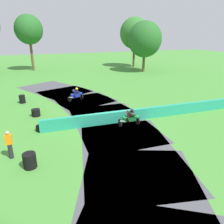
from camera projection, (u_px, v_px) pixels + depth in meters
ground_plane at (112, 123)px, 16.49m from camera, size 120.00×120.00×0.00m
track_asphalt at (93, 125)px, 16.04m from camera, size 11.35×34.58×0.01m
safety_barrier at (174, 110)px, 17.99m from camera, size 21.64×0.93×0.90m
motorcycle_lead_green at (130, 118)px, 15.75m from camera, size 1.69×0.75×1.43m
motorcycle_chase_blue at (76, 95)px, 21.58m from camera, size 1.70×1.13×1.42m
tire_stack_mid_a at (30, 161)px, 10.92m from camera, size 0.67×0.67×0.80m
tire_stack_mid_b at (40, 128)px, 15.10m from camera, size 0.59×0.59×0.40m
tire_stack_far at (36, 113)px, 17.74m from camera, size 0.69×0.69×0.60m
tire_stack_extra_a at (22, 99)px, 21.00m from camera, size 0.57×0.57×0.80m
track_marshal at (9, 145)px, 11.61m from camera, size 0.34×0.24×1.63m
tree_far_right at (29, 30)px, 36.91m from camera, size 4.75×4.75×9.51m
tree_behind_barrier at (135, 33)px, 41.13m from camera, size 5.60×5.60×9.35m
tree_distant at (145, 39)px, 36.09m from camera, size 5.66×5.66×8.43m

